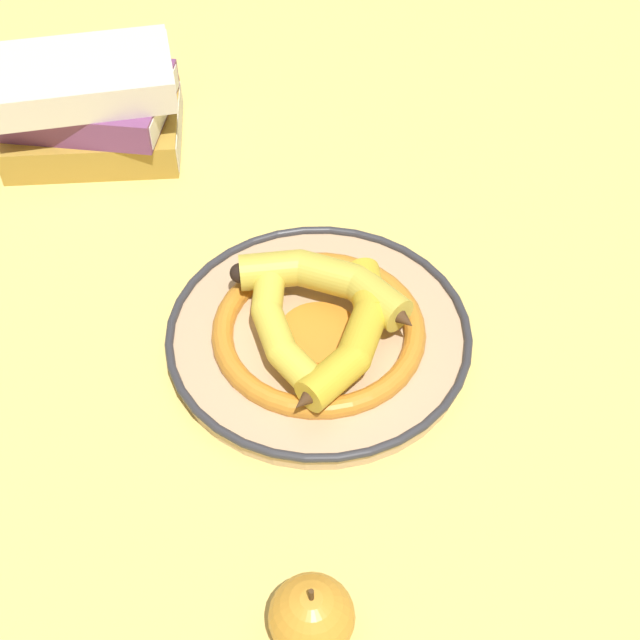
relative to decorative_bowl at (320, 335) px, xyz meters
name	(u,v)px	position (x,y,z in m)	size (l,w,h in m)	color
ground_plane	(319,345)	(0.00, 0.00, -0.02)	(2.80, 2.80, 0.00)	#E5CC6B
decorative_bowl	(320,335)	(0.00, 0.00, 0.00)	(0.30, 0.30, 0.03)	tan
banana_a	(329,282)	(0.03, 0.03, 0.04)	(0.14, 0.16, 0.04)	gold
banana_b	(279,327)	(-0.04, 0.00, 0.03)	(0.07, 0.18, 0.03)	yellow
banana_c	(353,336)	(0.01, -0.04, 0.03)	(0.16, 0.14, 0.03)	gold
book_stack	(89,105)	(-0.08, 0.42, 0.04)	(0.26, 0.24, 0.12)	#B28933
apple	(312,617)	(-0.15, -0.26, 0.02)	(0.07, 0.07, 0.08)	gold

